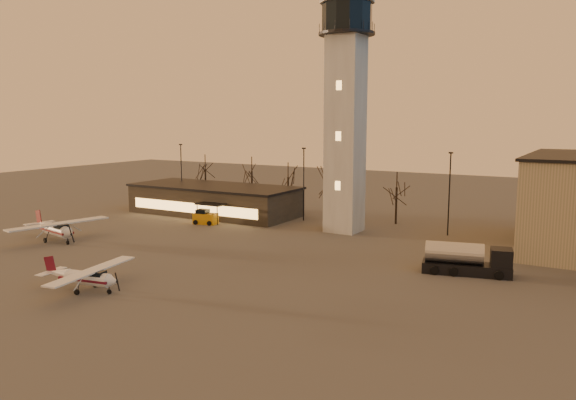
{
  "coord_description": "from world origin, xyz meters",
  "views": [
    {
      "loc": [
        28.92,
        -33.63,
        14.14
      ],
      "look_at": [
        1.73,
        13.0,
        6.25
      ],
      "focal_mm": 35.0,
      "sensor_mm": 36.0,
      "label": 1
    }
  ],
  "objects_px": {
    "cessna_rear": "(58,232)",
    "control_tower": "(346,100)",
    "fuel_truck": "(466,262)",
    "cessna_front": "(89,281)",
    "service_cart": "(205,218)",
    "terminal": "(214,200)"
  },
  "relations": [
    {
      "from": "cessna_rear",
      "to": "service_cart",
      "type": "height_order",
      "value": "cessna_rear"
    },
    {
      "from": "control_tower",
      "to": "cessna_rear",
      "type": "height_order",
      "value": "control_tower"
    },
    {
      "from": "control_tower",
      "to": "terminal",
      "type": "relative_size",
      "value": 1.28
    },
    {
      "from": "cessna_rear",
      "to": "fuel_truck",
      "type": "distance_m",
      "value": 45.01
    },
    {
      "from": "cessna_rear",
      "to": "control_tower",
      "type": "bearing_deg",
      "value": 52.46
    },
    {
      "from": "fuel_truck",
      "to": "service_cart",
      "type": "height_order",
      "value": "fuel_truck"
    },
    {
      "from": "control_tower",
      "to": "service_cart",
      "type": "distance_m",
      "value": 24.47
    },
    {
      "from": "terminal",
      "to": "control_tower",
      "type": "bearing_deg",
      "value": -5.15
    },
    {
      "from": "cessna_front",
      "to": "fuel_truck",
      "type": "relative_size",
      "value": 1.21
    },
    {
      "from": "control_tower",
      "to": "cessna_front",
      "type": "xyz_separation_m",
      "value": [
        -7.63,
        -33.33,
        -15.4
      ]
    },
    {
      "from": "control_tower",
      "to": "cessna_front",
      "type": "distance_m",
      "value": 37.5
    },
    {
      "from": "control_tower",
      "to": "terminal",
      "type": "xyz_separation_m",
      "value": [
        -21.99,
        1.98,
        -14.17
      ]
    },
    {
      "from": "terminal",
      "to": "cessna_rear",
      "type": "distance_m",
      "value": 24.52
    },
    {
      "from": "service_cart",
      "to": "fuel_truck",
      "type": "bearing_deg",
      "value": -21.2
    },
    {
      "from": "cessna_rear",
      "to": "service_cart",
      "type": "bearing_deg",
      "value": 77.53
    },
    {
      "from": "terminal",
      "to": "cessna_rear",
      "type": "height_order",
      "value": "terminal"
    },
    {
      "from": "control_tower",
      "to": "terminal",
      "type": "distance_m",
      "value": 26.24
    },
    {
      "from": "control_tower",
      "to": "cessna_front",
      "type": "relative_size",
      "value": 3.32
    },
    {
      "from": "control_tower",
      "to": "fuel_truck",
      "type": "relative_size",
      "value": 4.02
    },
    {
      "from": "fuel_truck",
      "to": "service_cart",
      "type": "xyz_separation_m",
      "value": [
        -36.1,
        7.39,
        -0.39
      ]
    },
    {
      "from": "cessna_front",
      "to": "cessna_rear",
      "type": "relative_size",
      "value": 0.83
    },
    {
      "from": "cessna_rear",
      "to": "fuel_truck",
      "type": "relative_size",
      "value": 1.45
    }
  ]
}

